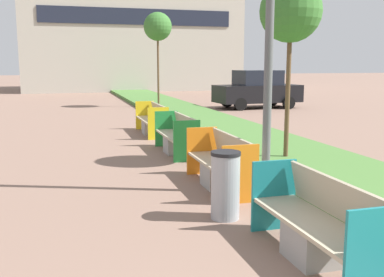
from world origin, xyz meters
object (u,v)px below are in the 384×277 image
bench_orange_frame (221,167)px  sapling_tree_near (291,12)px  litter_bin (225,185)px  parked_car_distant (257,90)px  bench_teal_frame (317,229)px  bench_yellow_frame (152,122)px  bench_green_frame (177,138)px  sapling_tree_far (158,27)px

bench_orange_frame → sapling_tree_near: (1.98, 1.32, 2.87)m
litter_bin → sapling_tree_near: bearing=49.6°
litter_bin → parked_car_distant: size_ratio=0.23×
parked_car_distant → litter_bin: bearing=-119.9°
litter_bin → bench_teal_frame: bearing=-72.6°
bench_orange_frame → litter_bin: bearing=-107.4°
bench_yellow_frame → parked_car_distant: (6.59, 6.73, 0.54)m
bench_orange_frame → sapling_tree_near: sapling_tree_near is taller
parked_car_distant → bench_orange_frame: bearing=-120.9°
bench_green_frame → litter_bin: 4.80m
sapling_tree_far → parked_car_distant: bearing=-21.7°
bench_yellow_frame → sapling_tree_near: bearing=-68.6°
bench_teal_frame → litter_bin: (-0.50, 1.59, 0.12)m
bench_yellow_frame → parked_car_distant: bearing=45.6°
litter_bin → parked_car_distant: (7.09, 14.71, 0.43)m
bench_orange_frame → sapling_tree_near: 3.73m
bench_green_frame → sapling_tree_near: (1.98, -1.85, 2.87)m
bench_orange_frame → bench_green_frame: (0.00, 3.18, 0.00)m
bench_orange_frame → bench_yellow_frame: bearing=90.0°
sapling_tree_far → sapling_tree_near: bearing=-90.0°
litter_bin → sapling_tree_near: sapling_tree_near is taller
bench_green_frame → bench_yellow_frame: bearing=90.0°
bench_green_frame → bench_yellow_frame: size_ratio=0.93×
bench_teal_frame → sapling_tree_far: 18.59m
bench_yellow_frame → bench_teal_frame: bearing=-90.0°
bench_green_frame → parked_car_distant: (6.59, 9.93, 0.55)m
bench_orange_frame → sapling_tree_near: size_ratio=0.53×
bench_yellow_frame → sapling_tree_far: bearing=77.0°
bench_teal_frame → sapling_tree_far: bearing=83.8°
bench_teal_frame → sapling_tree_far: (1.98, 18.13, 3.59)m
bench_orange_frame → bench_green_frame: bearing=90.0°
bench_teal_frame → bench_green_frame: 6.37m
bench_orange_frame → sapling_tree_far: bearing=82.4°
bench_green_frame → bench_orange_frame: bearing=-90.0°
litter_bin → sapling_tree_far: sapling_tree_far is taller
bench_teal_frame → litter_bin: 1.67m
bench_yellow_frame → bench_orange_frame: bearing=-90.0°
bench_green_frame → sapling_tree_near: sapling_tree_near is taller
bench_yellow_frame → litter_bin: litter_bin is taller
bench_yellow_frame → sapling_tree_near: 6.14m
bench_green_frame → bench_teal_frame: bearing=-90.0°
parked_car_distant → sapling_tree_far: bearing=154.1°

